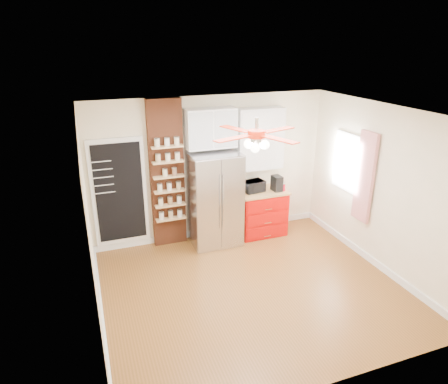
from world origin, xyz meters
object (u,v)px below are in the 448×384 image
object	(u,v)px
toaster_oven	(254,186)
coffee_maker	(277,183)
fridge	(215,199)
ceiling_fan	(256,134)
pantry_jar_oats	(165,173)
red_cabinet	(261,212)
canister_left	(282,187)

from	to	relation	value
toaster_oven	coffee_maker	xyz separation A→B (m)	(0.44, -0.10, 0.04)
fridge	toaster_oven	xyz separation A→B (m)	(0.80, 0.06, 0.13)
ceiling_fan	pantry_jar_oats	bearing A→B (deg)	116.97
red_cabinet	pantry_jar_oats	bearing A→B (deg)	176.54
toaster_oven	canister_left	world-z (taller)	toaster_oven
pantry_jar_oats	coffee_maker	bearing A→B (deg)	-5.61
ceiling_fan	pantry_jar_oats	world-z (taller)	ceiling_fan
red_cabinet	pantry_jar_oats	distance (m)	2.08
red_cabinet	ceiling_fan	size ratio (longest dim) A/B	0.67
red_cabinet	ceiling_fan	world-z (taller)	ceiling_fan
pantry_jar_oats	red_cabinet	bearing A→B (deg)	-3.46
toaster_oven	canister_left	size ratio (longest dim) A/B	2.71
fridge	coffee_maker	distance (m)	1.25
toaster_oven	canister_left	distance (m)	0.56
ceiling_fan	coffee_maker	xyz separation A→B (m)	(1.19, 1.58, -1.38)
fridge	red_cabinet	distance (m)	1.06
coffee_maker	pantry_jar_oats	distance (m)	2.14
canister_left	pantry_jar_oats	size ratio (longest dim) A/B	1.18
fridge	coffee_maker	size ratio (longest dim) A/B	5.94
ceiling_fan	canister_left	world-z (taller)	ceiling_fan
ceiling_fan	fridge	bearing A→B (deg)	91.76
fridge	pantry_jar_oats	world-z (taller)	fridge
red_cabinet	ceiling_fan	xyz separation A→B (m)	(-0.92, -1.68, 1.97)
canister_left	red_cabinet	bearing A→B (deg)	159.99
ceiling_fan	canister_left	size ratio (longest dim) A/B	9.71
coffee_maker	pantry_jar_oats	world-z (taller)	pantry_jar_oats
toaster_oven	red_cabinet	bearing A→B (deg)	-12.54
ceiling_fan	canister_left	distance (m)	2.48
canister_left	pantry_jar_oats	bearing A→B (deg)	173.64
coffee_maker	pantry_jar_oats	size ratio (longest dim) A/B	2.42
red_cabinet	toaster_oven	distance (m)	0.58
red_cabinet	canister_left	size ratio (longest dim) A/B	6.52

